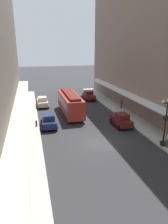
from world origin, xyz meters
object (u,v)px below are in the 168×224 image
(streetcar, at_px, (70,103))
(pedestrian_1, at_px, (167,133))
(parked_car_2, at_px, (42,102))
(lamp_post_with_clock, at_px, (166,120))
(parked_car_3, at_px, (49,120))
(pedestrian_2, at_px, (121,103))
(pedestrian_0, at_px, (168,139))
(fire_hydrant, at_px, (36,123))
(parked_car_0, at_px, (89,95))
(parked_car_1, at_px, (121,119))

(streetcar, distance_m, pedestrian_1, 15.20)
(parked_car_2, xyz_separation_m, lamp_post_with_clock, (11.28, -19.00, 2.04))
(parked_car_3, xyz_separation_m, pedestrian_2, (12.85, 5.37, 0.07))
(parked_car_3, xyz_separation_m, pedestrian_1, (12.38, -7.74, 0.05))
(parked_car_3, bearing_deg, pedestrian_0, -38.64)
(pedestrian_0, bearing_deg, fire_hydrant, 143.90)
(fire_hydrant, bearing_deg, parked_car_0, 49.58)
(pedestrian_0, distance_m, pedestrian_1, 1.69)
(parked_car_2, relative_size, pedestrian_2, 2.58)
(fire_hydrant, xyz_separation_m, pedestrian_2, (14.45, 5.00, 0.45))
(pedestrian_1, bearing_deg, parked_car_2, 124.86)
(parked_car_0, xyz_separation_m, pedestrian_2, (3.56, -7.79, 0.07))
(streetcar, height_order, pedestrian_0, streetcar)
(parked_car_0, relative_size, pedestrian_1, 2.62)
(pedestrian_1, height_order, pedestrian_2, pedestrian_2)
(fire_hydrant, bearing_deg, parked_car_1, -12.48)
(fire_hydrant, height_order, pedestrian_2, pedestrian_2)
(fire_hydrant, height_order, pedestrian_0, pedestrian_0)
(parked_car_2, bearing_deg, parked_car_0, 17.30)
(parked_car_0, height_order, parked_car_1, same)
(parked_car_0, xyz_separation_m, parked_car_1, (0.11, -15.23, 0.00))
(pedestrian_0, bearing_deg, streetcar, 118.66)
(pedestrian_0, relative_size, pedestrian_2, 1.00)
(streetcar, relative_size, pedestrian_2, 5.75)
(parked_car_1, bearing_deg, pedestrian_2, 65.13)
(parked_car_1, height_order, pedestrian_2, parked_car_1)
(parked_car_3, relative_size, lamp_post_with_clock, 0.83)
(parked_car_3, bearing_deg, lamp_post_with_clock, -38.22)
(parked_car_3, xyz_separation_m, pedestrian_0, (11.44, -9.14, 0.07))
(parked_car_1, relative_size, streetcar, 0.44)
(parked_car_1, height_order, fire_hydrant, parked_car_1)
(parked_car_0, height_order, fire_hydrant, parked_car_0)
(parked_car_3, distance_m, streetcar, 6.20)
(parked_car_2, distance_m, fire_hydrant, 9.97)
(parked_car_1, bearing_deg, parked_car_0, 90.41)
(parked_car_1, bearing_deg, lamp_post_with_clock, -75.40)
(parked_car_1, xyz_separation_m, fire_hydrant, (-11.00, 2.44, -0.38))
(streetcar, distance_m, pedestrian_2, 9.09)
(parked_car_0, xyz_separation_m, fire_hydrant, (-10.89, -12.79, -0.38))
(parked_car_3, distance_m, pedestrian_1, 14.60)
(streetcar, bearing_deg, parked_car_3, -128.66)
(pedestrian_2, bearing_deg, parked_car_2, 159.51)
(pedestrian_2, bearing_deg, parked_car_1, -114.87)
(lamp_post_with_clock, bearing_deg, pedestrian_1, 40.17)
(parked_car_2, xyz_separation_m, streetcar, (3.96, -5.44, 0.96))
(parked_car_1, distance_m, parked_car_2, 15.55)
(fire_hydrant, xyz_separation_m, pedestrian_0, (13.04, -9.51, 0.45))
(lamp_post_with_clock, xyz_separation_m, pedestrian_1, (1.23, 1.04, -2.00))
(parked_car_3, relative_size, fire_hydrant, 5.22)
(streetcar, bearing_deg, fire_hydrant, -140.84)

